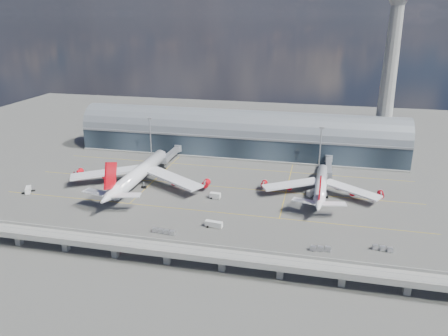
% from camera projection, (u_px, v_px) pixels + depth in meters
% --- Properties ---
extents(ground, '(500.00, 500.00, 0.00)m').
position_uv_depth(ground, '(207.00, 202.00, 205.61)').
color(ground, '#474744').
rests_on(ground, ground).
extents(taxi_lines, '(200.00, 80.12, 0.01)m').
position_uv_depth(taxi_lines, '(218.00, 185.00, 225.91)').
color(taxi_lines, gold).
rests_on(taxi_lines, ground).
extents(terminal, '(200.00, 30.00, 28.00)m').
position_uv_depth(terminal, '(239.00, 136.00, 273.48)').
color(terminal, '#1C262F').
rests_on(terminal, ground).
extents(control_tower, '(19.00, 19.00, 103.00)m').
position_uv_depth(control_tower, '(389.00, 74.00, 246.68)').
color(control_tower, gray).
rests_on(control_tower, ground).
extents(guideway, '(220.00, 8.50, 7.20)m').
position_uv_depth(guideway, '(167.00, 250.00, 153.31)').
color(guideway, gray).
rests_on(guideway, ground).
extents(floodlight_mast_left, '(3.00, 0.70, 25.70)m').
position_uv_depth(floodlight_mast_left, '(151.00, 137.00, 262.16)').
color(floodlight_mast_left, gray).
rests_on(floodlight_mast_left, ground).
extents(floodlight_mast_right, '(3.00, 0.70, 25.70)m').
position_uv_depth(floodlight_mast_right, '(320.00, 148.00, 241.03)').
color(floodlight_mast_right, gray).
rests_on(floodlight_mast_right, ground).
extents(airliner_left, '(73.91, 77.58, 23.72)m').
position_uv_depth(airliner_left, '(138.00, 174.00, 221.93)').
color(airliner_left, white).
rests_on(airliner_left, ground).
extents(airliner_right, '(58.74, 61.38, 19.50)m').
position_uv_depth(airliner_right, '(321.00, 186.00, 210.94)').
color(airliner_right, white).
rests_on(airliner_right, ground).
extents(jet_bridge_left, '(4.40, 28.00, 7.25)m').
position_uv_depth(jet_bridge_left, '(172.00, 153.00, 260.27)').
color(jet_bridge_left, gray).
rests_on(jet_bridge_left, ground).
extents(jet_bridge_right, '(4.40, 32.00, 7.25)m').
position_uv_depth(jet_bridge_right, '(329.00, 166.00, 239.24)').
color(jet_bridge_right, gray).
rests_on(jet_bridge_right, ground).
extents(service_truck_0, '(5.21, 6.90, 2.77)m').
position_uv_depth(service_truck_0, '(28.00, 190.00, 215.74)').
color(service_truck_0, silver).
rests_on(service_truck_0, ground).
extents(service_truck_1, '(5.20, 2.84, 2.92)m').
position_uv_depth(service_truck_1, '(215.00, 196.00, 208.89)').
color(service_truck_1, silver).
rests_on(service_truck_1, ground).
extents(service_truck_2, '(7.55, 2.98, 2.67)m').
position_uv_depth(service_truck_2, '(214.00, 224.00, 180.79)').
color(service_truck_2, silver).
rests_on(service_truck_2, ground).
extents(service_truck_3, '(5.74, 6.56, 3.07)m').
position_uv_depth(service_truck_3, '(312.00, 193.00, 212.14)').
color(service_truck_3, silver).
rests_on(service_truck_3, ground).
extents(service_truck_4, '(2.68, 4.54, 2.48)m').
position_uv_depth(service_truck_4, '(342.00, 187.00, 219.70)').
color(service_truck_4, silver).
rests_on(service_truck_4, ground).
extents(service_truck_5, '(4.05, 6.01, 2.71)m').
position_uv_depth(service_truck_5, '(154.00, 171.00, 242.59)').
color(service_truck_5, silver).
rests_on(service_truck_5, ground).
extents(cargo_train_0, '(10.22, 2.50, 1.69)m').
position_uv_depth(cargo_train_0, '(164.00, 232.00, 175.80)').
color(cargo_train_0, gray).
rests_on(cargo_train_0, ground).
extents(cargo_train_1, '(8.03, 2.73, 1.76)m').
position_uv_depth(cargo_train_1, '(320.00, 249.00, 162.83)').
color(cargo_train_1, gray).
rests_on(cargo_train_1, ground).
extents(cargo_train_2, '(7.73, 2.95, 1.69)m').
position_uv_depth(cargo_train_2, '(383.00, 249.00, 163.04)').
color(cargo_train_2, gray).
rests_on(cargo_train_2, ground).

